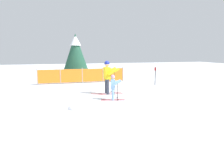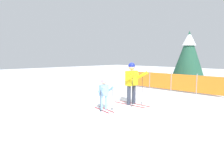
% 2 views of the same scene
% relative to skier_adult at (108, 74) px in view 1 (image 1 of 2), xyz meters
% --- Properties ---
extents(ground_plane, '(60.00, 60.00, 0.00)m').
position_rel_skier_adult_xyz_m(ground_plane, '(-0.26, 0.19, -1.11)').
color(ground_plane, white).
extents(skier_adult, '(1.74, 0.77, 1.84)m').
position_rel_skier_adult_xyz_m(skier_adult, '(0.00, 0.00, 0.00)').
color(skier_adult, maroon).
rests_on(skier_adult, ground_plane).
extents(skier_child, '(1.19, 0.60, 1.23)m').
position_rel_skier_adult_xyz_m(skier_child, '(-0.12, -1.55, -0.38)').
color(skier_child, maroon).
rests_on(skier_child, ground_plane).
extents(safety_fence, '(6.41, 0.08, 1.15)m').
position_rel_skier_adult_xyz_m(safety_fence, '(-0.73, 4.54, -0.53)').
color(safety_fence, gray).
rests_on(safety_fence, ground_plane).
extents(conifer_far, '(2.05, 2.05, 3.81)m').
position_rel_skier_adult_xyz_m(conifer_far, '(-0.90, 6.95, 1.25)').
color(conifer_far, '#4C3823').
rests_on(conifer_far, ground_plane).
extents(trail_marker, '(0.05, 0.28, 1.28)m').
position_rel_skier_adult_xyz_m(trail_marker, '(4.05, 2.21, -0.31)').
color(trail_marker, black).
rests_on(trail_marker, ground_plane).
extents(snow_mound, '(1.05, 0.89, 0.42)m').
position_rel_skier_adult_xyz_m(snow_mound, '(-1.89, -2.70, -1.11)').
color(snow_mound, white).
rests_on(snow_mound, ground_plane).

